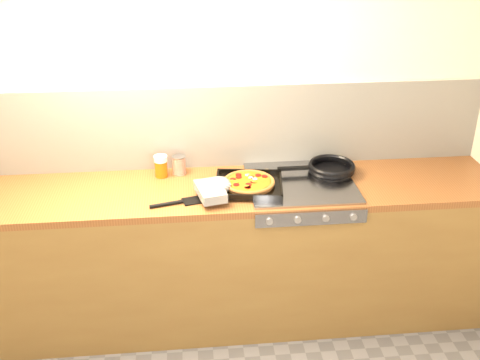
{
  "coord_description": "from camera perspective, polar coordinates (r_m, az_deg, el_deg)",
  "views": [
    {
      "loc": [
        -0.18,
        -1.71,
        2.35
      ],
      "look_at": [
        0.1,
        1.08,
        0.95
      ],
      "focal_mm": 42.0,
      "sensor_mm": 36.0,
      "label": 1
    }
  ],
  "objects": [
    {
      "name": "room_shell",
      "position": [
        3.33,
        -2.25,
        5.37
      ],
      "size": [
        3.2,
        3.2,
        3.2
      ],
      "color": "white",
      "rests_on": "ground"
    },
    {
      "name": "counter_run",
      "position": [
        3.4,
        -1.72,
        -7.48
      ],
      "size": [
        3.2,
        0.62,
        0.9
      ],
      "color": "brown",
      "rests_on": "ground"
    },
    {
      "name": "pizza_on_tray",
      "position": [
        3.1,
        -0.18,
        -0.48
      ],
      "size": [
        0.51,
        0.42,
        0.06
      ],
      "color": "black",
      "rests_on": "stovetop"
    },
    {
      "name": "black_spatula",
      "position": [
        3.01,
        -6.41,
        -2.3
      ],
      "size": [
        0.29,
        0.12,
        0.02
      ],
      "color": "black",
      "rests_on": "counter_run"
    },
    {
      "name": "tomato_can",
      "position": [
        3.32,
        -6.22,
        1.51
      ],
      "size": [
        0.1,
        0.1,
        0.11
      ],
      "color": "#A31A0D",
      "rests_on": "counter_run"
    },
    {
      "name": "stovetop",
      "position": [
        3.22,
        6.17,
        -0.28
      ],
      "size": [
        0.6,
        0.56,
        0.02
      ],
      "primitive_type": "cube",
      "color": "gray",
      "rests_on": "counter_run"
    },
    {
      "name": "frying_pan",
      "position": [
        3.34,
        9.17,
        1.21
      ],
      "size": [
        0.46,
        0.28,
        0.05
      ],
      "color": "black",
      "rests_on": "stovetop"
    },
    {
      "name": "juice_glass",
      "position": [
        3.3,
        -8.04,
        1.42
      ],
      "size": [
        0.08,
        0.08,
        0.13
      ],
      "color": "#E6590D",
      "rests_on": "counter_run"
    },
    {
      "name": "wooden_spoon",
      "position": [
        3.34,
        1.17,
        0.97
      ],
      "size": [
        0.3,
        0.07,
        0.02
      ],
      "color": "#A98548",
      "rests_on": "counter_run"
    }
  ]
}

